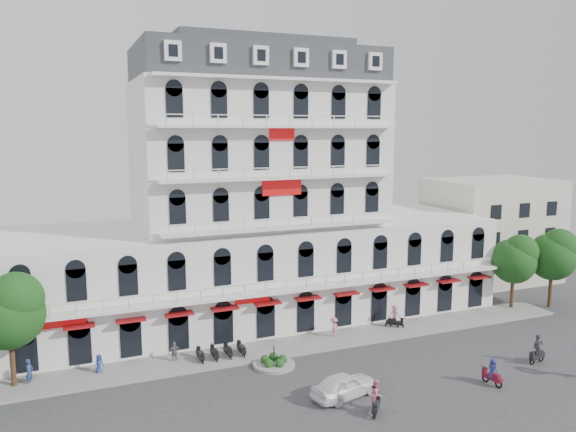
# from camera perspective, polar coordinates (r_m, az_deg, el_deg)

# --- Properties ---
(ground) EXTENTS (120.00, 120.00, 0.00)m
(ground) POSITION_cam_1_polar(r_m,az_deg,el_deg) (40.24, 5.95, -17.45)
(ground) COLOR #38383A
(ground) RESTS_ON ground
(sidewalk) EXTENTS (53.00, 4.00, 0.16)m
(sidewalk) POSITION_cam_1_polar(r_m,az_deg,el_deg) (47.63, 0.71, -13.02)
(sidewalk) COLOR gray
(sidewalk) RESTS_ON ground
(main_building) EXTENTS (45.00, 15.00, 25.80)m
(main_building) POSITION_cam_1_polar(r_m,az_deg,el_deg) (53.22, -3.04, 0.31)
(main_building) COLOR silver
(main_building) RESTS_ON ground
(flank_building_east) EXTENTS (14.00, 10.00, 12.00)m
(flank_building_east) POSITION_cam_1_polar(r_m,az_deg,el_deg) (71.06, 19.91, -1.31)
(flank_building_east) COLOR beige
(flank_building_east) RESTS_ON ground
(traffic_island) EXTENTS (3.20, 3.20, 1.60)m
(traffic_island) POSITION_cam_1_polar(r_m,az_deg,el_deg) (43.96, -1.44, -14.69)
(traffic_island) COLOR gray
(traffic_island) RESTS_ON ground
(parked_scooter_row) EXTENTS (4.40, 1.80, 1.10)m
(parked_scooter_row) POSITION_cam_1_polar(r_m,az_deg,el_deg) (45.57, -6.80, -14.23)
(parked_scooter_row) COLOR black
(parked_scooter_row) RESTS_ON ground
(tree_west_inner) EXTENTS (4.76, 4.76, 8.25)m
(tree_west_inner) POSITION_cam_1_polar(r_m,az_deg,el_deg) (43.10, -26.46, -8.43)
(tree_west_inner) COLOR #382314
(tree_west_inner) RESTS_ON ground
(tree_east_inner) EXTENTS (4.40, 4.37, 7.57)m
(tree_east_inner) POSITION_cam_1_polar(r_m,az_deg,el_deg) (60.04, 22.04, -3.96)
(tree_east_inner) COLOR #382314
(tree_east_inner) RESTS_ON ground
(tree_east_outer) EXTENTS (4.65, 4.65, 8.05)m
(tree_east_outer) POSITION_cam_1_polar(r_m,az_deg,el_deg) (62.13, 25.35, -3.44)
(tree_east_outer) COLOR #382314
(tree_east_outer) RESTS_ON ground
(parked_car) EXTENTS (5.17, 3.02, 1.65)m
(parked_car) POSITION_cam_1_polar(r_m,az_deg,el_deg) (39.39, 5.79, -16.72)
(parked_car) COLOR white
(parked_car) RESTS_ON ground
(rider_southwest) EXTENTS (1.23, 1.38, 2.33)m
(rider_southwest) POSITION_cam_1_polar(r_m,az_deg,el_deg) (37.33, 8.96, -17.64)
(rider_southwest) COLOR black
(rider_southwest) RESTS_ON ground
(rider_east) EXTENTS (0.60, 1.70, 1.95)m
(rider_east) POSITION_cam_1_polar(r_m,az_deg,el_deg) (43.23, 20.05, -14.67)
(rider_east) COLOR maroon
(rider_east) RESTS_ON ground
(rider_northeast) EXTENTS (1.70, 0.62, 2.30)m
(rider_northeast) POSITION_cam_1_polar(r_m,az_deg,el_deg) (48.11, 24.02, -12.21)
(rider_northeast) COLOR black
(rider_northeast) RESTS_ON ground
(rider_center) EXTENTS (1.41, 1.20, 2.19)m
(rider_center) POSITION_cam_1_polar(r_m,az_deg,el_deg) (52.11, 10.78, -9.98)
(rider_center) COLOR black
(rider_center) RESTS_ON ground
(pedestrian_left) EXTENTS (0.88, 0.80, 1.51)m
(pedestrian_left) POSITION_cam_1_polar(r_m,az_deg,el_deg) (44.63, -18.63, -14.10)
(pedestrian_left) COLOR navy
(pedestrian_left) RESTS_ON ground
(pedestrian_mid) EXTENTS (1.06, 0.65, 1.69)m
(pedestrian_mid) POSITION_cam_1_polar(r_m,az_deg,el_deg) (45.17, -11.46, -13.40)
(pedestrian_mid) COLOR slate
(pedestrian_mid) RESTS_ON ground
(pedestrian_right) EXTENTS (1.36, 1.23, 1.83)m
(pedestrian_right) POSITION_cam_1_polar(r_m,az_deg,el_deg) (49.28, 4.68, -11.25)
(pedestrian_right) COLOR #CF6D83
(pedestrian_right) RESTS_ON ground
(pedestrian_far) EXTENTS (0.70, 0.83, 1.93)m
(pedestrian_far) POSITION_cam_1_polar(r_m,az_deg,el_deg) (44.60, -24.79, -14.19)
(pedestrian_far) COLOR navy
(pedestrian_far) RESTS_ON ground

